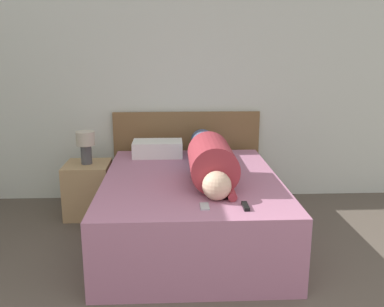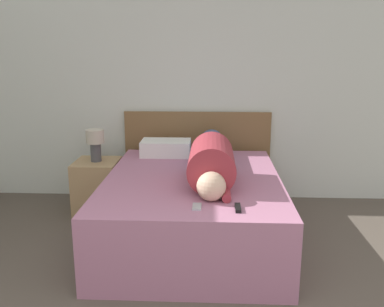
% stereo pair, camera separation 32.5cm
% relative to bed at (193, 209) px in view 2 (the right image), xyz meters
% --- Properties ---
extents(wall_back, '(6.36, 0.06, 2.60)m').
position_rel_bed_xyz_m(wall_back, '(0.02, 1.21, 1.00)').
color(wall_back, silver).
rests_on(wall_back, ground_plane).
extents(bed, '(1.53, 2.01, 0.60)m').
position_rel_bed_xyz_m(bed, '(0.00, 0.00, 0.00)').
color(bed, '#B2708E').
rests_on(bed, ground_plane).
extents(headboard, '(1.65, 0.04, 1.01)m').
position_rel_bed_xyz_m(headboard, '(0.00, 1.14, 0.21)').
color(headboard, brown).
rests_on(headboard, ground_plane).
extents(nightstand, '(0.45, 0.48, 0.55)m').
position_rel_bed_xyz_m(nightstand, '(-1.04, 0.65, -0.02)').
color(nightstand, tan).
rests_on(nightstand, ground_plane).
extents(table_lamp, '(0.19, 0.19, 0.33)m').
position_rel_bed_xyz_m(table_lamp, '(-1.04, 0.65, 0.46)').
color(table_lamp, '#4C4C51').
rests_on(table_lamp, nightstand).
extents(person_lying, '(0.38, 1.66, 0.38)m').
position_rel_bed_xyz_m(person_lying, '(0.16, 0.01, 0.46)').
color(person_lying, '#DBB293').
rests_on(person_lying, bed).
extents(pillow_near_headboard, '(0.52, 0.32, 0.16)m').
position_rel_bed_xyz_m(pillow_near_headboard, '(-0.32, 0.77, 0.38)').
color(pillow_near_headboard, white).
rests_on(pillow_near_headboard, bed).
extents(tv_remote, '(0.04, 0.15, 0.02)m').
position_rel_bed_xyz_m(tv_remote, '(0.35, -0.77, 0.31)').
color(tv_remote, black).
rests_on(tv_remote, bed).
extents(cell_phone, '(0.06, 0.13, 0.01)m').
position_rel_bed_xyz_m(cell_phone, '(0.06, -0.74, 0.31)').
color(cell_phone, '#B2B7BC').
rests_on(cell_phone, bed).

